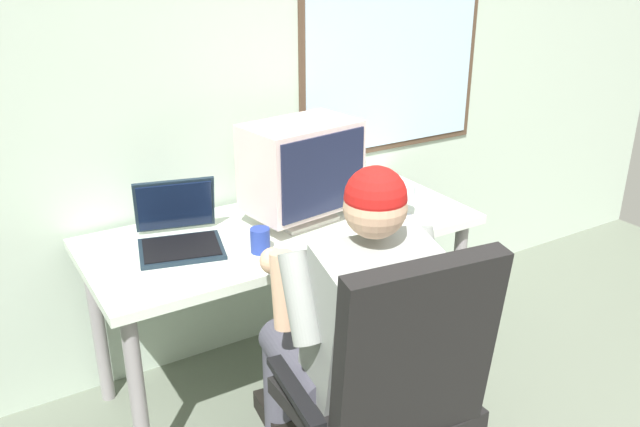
{
  "coord_description": "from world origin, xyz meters",
  "views": [
    {
      "loc": [
        -1.32,
        -0.25,
        1.81
      ],
      "look_at": [
        -0.24,
        1.53,
        0.94
      ],
      "focal_mm": 36.69,
      "sensor_mm": 36.0,
      "label": 1
    }
  ],
  "objects_px": {
    "desk": "(284,246)",
    "crt_monitor": "(301,167)",
    "desk_speaker": "(353,179)",
    "person_seated": "(353,323)",
    "coffee_mug": "(260,240)",
    "wine_glass": "(405,195)",
    "laptop": "(178,228)",
    "office_chair": "(394,384)"
  },
  "relations": [
    {
      "from": "desk",
      "to": "crt_monitor",
      "type": "height_order",
      "value": "crt_monitor"
    },
    {
      "from": "crt_monitor",
      "to": "desk_speaker",
      "type": "relative_size",
      "value": 2.65
    },
    {
      "from": "laptop",
      "to": "wine_glass",
      "type": "relative_size",
      "value": 2.77
    },
    {
      "from": "desk",
      "to": "crt_monitor",
      "type": "xyz_separation_m",
      "value": [
        0.09,
        0.02,
        0.32
      ]
    },
    {
      "from": "person_seated",
      "to": "desk_speaker",
      "type": "bearing_deg",
      "value": 56.31
    },
    {
      "from": "person_seated",
      "to": "crt_monitor",
      "type": "height_order",
      "value": "person_seated"
    },
    {
      "from": "person_seated",
      "to": "wine_glass",
      "type": "bearing_deg",
      "value": 38.5
    },
    {
      "from": "desk_speaker",
      "to": "coffee_mug",
      "type": "relative_size",
      "value": 1.94
    },
    {
      "from": "laptop",
      "to": "crt_monitor",
      "type": "bearing_deg",
      "value": -5.96
    },
    {
      "from": "person_seated",
      "to": "desk",
      "type": "bearing_deg",
      "value": 83.28
    },
    {
      "from": "laptop",
      "to": "coffee_mug",
      "type": "relative_size",
      "value": 4.16
    },
    {
      "from": "desk_speaker",
      "to": "desk",
      "type": "bearing_deg",
      "value": -162.94
    },
    {
      "from": "desk",
      "to": "crt_monitor",
      "type": "bearing_deg",
      "value": 9.83
    },
    {
      "from": "person_seated",
      "to": "laptop",
      "type": "height_order",
      "value": "person_seated"
    },
    {
      "from": "desk_speaker",
      "to": "coffee_mug",
      "type": "height_order",
      "value": "desk_speaker"
    },
    {
      "from": "office_chair",
      "to": "crt_monitor",
      "type": "bearing_deg",
      "value": 77.71
    },
    {
      "from": "wine_glass",
      "to": "coffee_mug",
      "type": "xyz_separation_m",
      "value": [
        -0.67,
        0.01,
        -0.05
      ]
    },
    {
      "from": "desk",
      "to": "laptop",
      "type": "relative_size",
      "value": 4.06
    },
    {
      "from": "desk",
      "to": "laptop",
      "type": "xyz_separation_m",
      "value": [
        -0.42,
        0.07,
        0.15
      ]
    },
    {
      "from": "laptop",
      "to": "coffee_mug",
      "type": "bearing_deg",
      "value": -44.35
    },
    {
      "from": "office_chair",
      "to": "laptop",
      "type": "bearing_deg",
      "value": 108.46
    },
    {
      "from": "office_chair",
      "to": "coffee_mug",
      "type": "relative_size",
      "value": 11.12
    },
    {
      "from": "office_chair",
      "to": "crt_monitor",
      "type": "relative_size",
      "value": 2.17
    },
    {
      "from": "laptop",
      "to": "coffee_mug",
      "type": "xyz_separation_m",
      "value": [
        0.23,
        -0.23,
        -0.02
      ]
    },
    {
      "from": "person_seated",
      "to": "coffee_mug",
      "type": "xyz_separation_m",
      "value": [
        -0.11,
        0.45,
        0.15
      ]
    },
    {
      "from": "person_seated",
      "to": "coffee_mug",
      "type": "height_order",
      "value": "person_seated"
    },
    {
      "from": "crt_monitor",
      "to": "coffee_mug",
      "type": "relative_size",
      "value": 5.14
    },
    {
      "from": "crt_monitor",
      "to": "coffee_mug",
      "type": "distance_m",
      "value": 0.38
    },
    {
      "from": "laptop",
      "to": "desk",
      "type": "bearing_deg",
      "value": -9.46
    },
    {
      "from": "office_chair",
      "to": "person_seated",
      "type": "bearing_deg",
      "value": 83.76
    },
    {
      "from": "crt_monitor",
      "to": "laptop",
      "type": "xyz_separation_m",
      "value": [
        -0.51,
        0.05,
        -0.17
      ]
    },
    {
      "from": "wine_glass",
      "to": "desk_speaker",
      "type": "bearing_deg",
      "value": 101.53
    },
    {
      "from": "person_seated",
      "to": "laptop",
      "type": "distance_m",
      "value": 0.78
    },
    {
      "from": "office_chair",
      "to": "desk_speaker",
      "type": "xyz_separation_m",
      "value": [
        0.52,
        1.01,
        0.26
      ]
    },
    {
      "from": "office_chair",
      "to": "wine_glass",
      "type": "distance_m",
      "value": 0.96
    },
    {
      "from": "desk",
      "to": "laptop",
      "type": "bearing_deg",
      "value": 170.54
    },
    {
      "from": "office_chair",
      "to": "laptop",
      "type": "height_order",
      "value": "office_chair"
    },
    {
      "from": "desk_speaker",
      "to": "wine_glass",
      "type": "bearing_deg",
      "value": -78.47
    },
    {
      "from": "laptop",
      "to": "desk_speaker",
      "type": "relative_size",
      "value": 2.15
    },
    {
      "from": "office_chair",
      "to": "crt_monitor",
      "type": "distance_m",
      "value": 1.0
    },
    {
      "from": "person_seated",
      "to": "coffee_mug",
      "type": "bearing_deg",
      "value": 103.98
    },
    {
      "from": "person_seated",
      "to": "laptop",
      "type": "xyz_separation_m",
      "value": [
        -0.35,
        0.68,
        0.17
      ]
    }
  ]
}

